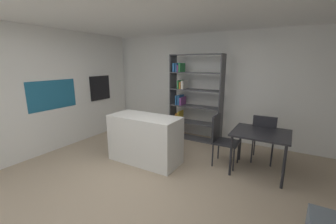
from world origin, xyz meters
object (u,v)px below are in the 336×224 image
(built_in_oven, at_px, (100,88))
(open_bookshelf, at_px, (191,97))
(dining_chair_island_side, at_px, (221,136))
(kitchen_island, at_px, (145,139))
(dining_chair_far, at_px, (264,135))
(dining_table, at_px, (261,137))

(built_in_oven, distance_m, open_bookshelf, 2.39)
(dining_chair_island_side, bearing_deg, built_in_oven, 86.29)
(kitchen_island, height_order, open_bookshelf, open_bookshelf)
(built_in_oven, xyz_separation_m, dining_chair_island_side, (3.31, -0.17, -0.69))
(kitchen_island, height_order, dining_chair_far, dining_chair_far)
(built_in_oven, bearing_deg, open_bookshelf, 20.65)
(open_bookshelf, bearing_deg, dining_chair_far, -18.07)
(built_in_oven, relative_size, dining_chair_island_side, 0.66)
(dining_chair_island_side, xyz_separation_m, dining_chair_far, (0.68, 0.43, 0.01))
(kitchen_island, height_order, dining_chair_island_side, dining_chair_island_side)
(open_bookshelf, height_order, dining_chair_island_side, open_bookshelf)
(open_bookshelf, xyz_separation_m, dining_chair_island_side, (1.08, -1.01, -0.50))
(built_in_oven, height_order, kitchen_island, built_in_oven)
(open_bookshelf, xyz_separation_m, dining_table, (1.76, -1.01, -0.40))
(dining_table, height_order, dining_chair_island_side, dining_chair_island_side)
(open_bookshelf, bearing_deg, dining_table, -29.80)
(kitchen_island, xyz_separation_m, dining_chair_island_side, (1.29, 0.63, 0.10))
(kitchen_island, relative_size, dining_chair_far, 1.44)
(kitchen_island, distance_m, dining_table, 2.08)
(built_in_oven, bearing_deg, dining_chair_island_side, -2.89)
(built_in_oven, relative_size, open_bookshelf, 0.30)
(built_in_oven, distance_m, dining_table, 4.03)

